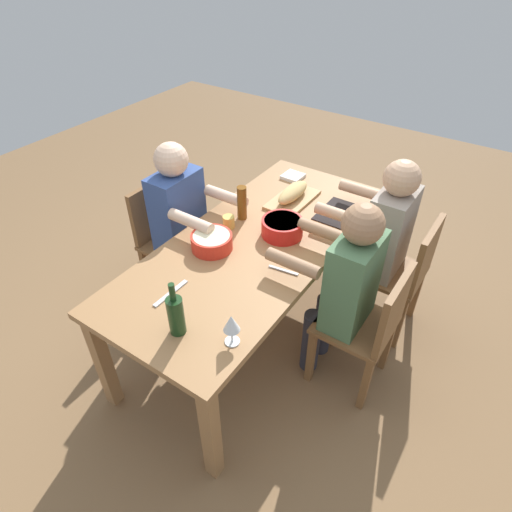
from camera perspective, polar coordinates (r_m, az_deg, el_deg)
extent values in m
plane|color=brown|center=(3.05, 0.00, -9.28)|extent=(8.00, 8.00, 0.00)
cube|color=#9E7044|center=(2.57, 0.00, 1.59)|extent=(1.98, 0.86, 0.04)
cube|color=#9E7044|center=(2.20, -5.92, -22.11)|extent=(0.07, 0.07, 0.70)
cube|color=#9E7044|center=(3.35, 14.35, 2.28)|extent=(0.07, 0.07, 0.70)
cube|color=#9E7044|center=(2.56, -19.39, -12.87)|extent=(0.07, 0.07, 0.70)
cube|color=#9E7044|center=(3.59, 3.38, 6.27)|extent=(0.07, 0.07, 0.70)
cube|color=brown|center=(2.93, 17.10, -1.99)|extent=(0.40, 0.40, 0.03)
cube|color=brown|center=(2.78, 21.36, 0.03)|extent=(0.38, 0.04, 0.40)
cube|color=brown|center=(2.99, 12.16, -5.89)|extent=(0.04, 0.04, 0.42)
cube|color=brown|center=(3.23, 14.62, -2.32)|extent=(0.04, 0.04, 0.42)
cube|color=brown|center=(2.93, 18.23, -8.32)|extent=(0.04, 0.04, 0.42)
cube|color=brown|center=(3.18, 20.24, -4.49)|extent=(0.04, 0.04, 0.42)
cylinder|color=#2D2D38|center=(3.05, 12.03, -4.38)|extent=(0.11, 0.11, 0.45)
cylinder|color=#2D2D38|center=(3.17, 13.22, -2.72)|extent=(0.11, 0.11, 0.45)
cube|color=gray|center=(2.77, 17.05, 2.98)|extent=(0.34, 0.20, 0.55)
cylinder|color=tan|center=(2.64, 10.82, 5.32)|extent=(0.07, 0.30, 0.07)
cylinder|color=tan|center=(2.91, 13.70, 8.29)|extent=(0.07, 0.30, 0.07)
sphere|color=tan|center=(2.59, 18.56, 9.63)|extent=(0.21, 0.21, 0.21)
cube|color=brown|center=(3.09, -10.42, 1.55)|extent=(0.40, 0.40, 0.03)
cube|color=brown|center=(3.08, -13.37, 5.83)|extent=(0.38, 0.04, 0.40)
cube|color=brown|center=(3.23, -5.73, -1.13)|extent=(0.04, 0.04, 0.42)
cube|color=brown|center=(3.04, -9.71, -4.51)|extent=(0.04, 0.04, 0.42)
cube|color=brown|center=(3.41, -10.19, 0.91)|extent=(0.04, 0.04, 0.42)
cube|color=brown|center=(3.24, -14.19, -2.14)|extent=(0.04, 0.04, 0.42)
cylinder|color=#2D2D38|center=(3.14, -6.05, -2.15)|extent=(0.11, 0.11, 0.45)
cylinder|color=#2D2D38|center=(3.06, -7.92, -3.76)|extent=(0.11, 0.11, 0.45)
cube|color=#334C8C|center=(2.89, -10.18, 5.72)|extent=(0.34, 0.20, 0.55)
cylinder|color=beige|center=(2.78, -3.94, 7.79)|extent=(0.07, 0.30, 0.07)
cylinder|color=beige|center=(2.56, -8.53, 4.50)|extent=(0.07, 0.30, 0.07)
sphere|color=beige|center=(2.71, -11.06, 12.29)|extent=(0.21, 0.21, 0.21)
cube|color=brown|center=(2.54, 12.84, -8.68)|extent=(0.40, 0.40, 0.03)
cube|color=brown|center=(2.36, 17.59, -6.81)|extent=(0.38, 0.04, 0.40)
cube|color=brown|center=(2.64, 7.19, -12.88)|extent=(0.04, 0.04, 0.42)
cube|color=brown|center=(2.85, 10.46, -8.33)|extent=(0.04, 0.04, 0.42)
cube|color=brown|center=(2.58, 14.11, -15.91)|extent=(0.04, 0.04, 0.42)
cube|color=brown|center=(2.79, 16.83, -10.95)|extent=(0.04, 0.04, 0.42)
cylinder|color=#2D2D38|center=(2.69, 7.18, -11.01)|extent=(0.11, 0.11, 0.45)
cylinder|color=#2D2D38|center=(2.79, 8.75, -8.89)|extent=(0.11, 0.11, 0.45)
cube|color=#4C724C|center=(2.35, 12.48, -3.35)|extent=(0.34, 0.20, 0.55)
cylinder|color=#9E7251|center=(2.24, 4.86, -0.95)|extent=(0.07, 0.30, 0.07)
cylinder|color=#9E7251|center=(2.48, 8.80, 3.21)|extent=(0.07, 0.30, 0.07)
sphere|color=#9E7251|center=(2.13, 13.82, 4.08)|extent=(0.21, 0.21, 0.21)
cylinder|color=red|center=(2.49, -5.80, 1.87)|extent=(0.24, 0.24, 0.09)
cylinder|color=beige|center=(2.47, -5.85, 2.42)|extent=(0.21, 0.21, 0.03)
cylinder|color=red|center=(2.58, 3.46, 3.76)|extent=(0.25, 0.25, 0.10)
cylinder|color=#669E33|center=(2.56, 3.49, 4.38)|extent=(0.22, 0.22, 0.04)
cube|color=tan|center=(2.93, 4.79, 7.35)|extent=(0.40, 0.22, 0.02)
ellipsoid|color=tan|center=(2.91, 4.85, 8.28)|extent=(0.32, 0.11, 0.09)
cylinder|color=#193819|center=(2.00, -10.41, -7.71)|extent=(0.08, 0.08, 0.20)
cylinder|color=#193819|center=(1.90, -10.91, -4.67)|extent=(0.03, 0.03, 0.09)
cylinder|color=brown|center=(2.70, -1.85, 6.95)|extent=(0.06, 0.06, 0.22)
cylinder|color=silver|center=(2.00, -3.12, -11.08)|extent=(0.07, 0.07, 0.01)
cylinder|color=silver|center=(1.97, -3.16, -10.31)|extent=(0.01, 0.01, 0.07)
cone|color=silver|center=(1.91, -3.24, -8.73)|extent=(0.08, 0.08, 0.08)
cube|color=black|center=(2.85, 10.77, 5.56)|extent=(0.32, 0.23, 0.01)
cylinder|color=gold|center=(2.66, -3.60, 4.48)|extent=(0.07, 0.07, 0.08)
cube|color=silver|center=(2.35, 3.62, -1.88)|extent=(0.04, 0.17, 0.01)
cube|color=silver|center=(2.25, -11.09, -4.79)|extent=(0.23, 0.03, 0.01)
cube|color=white|center=(3.21, 4.86, 10.35)|extent=(0.14, 0.14, 0.02)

